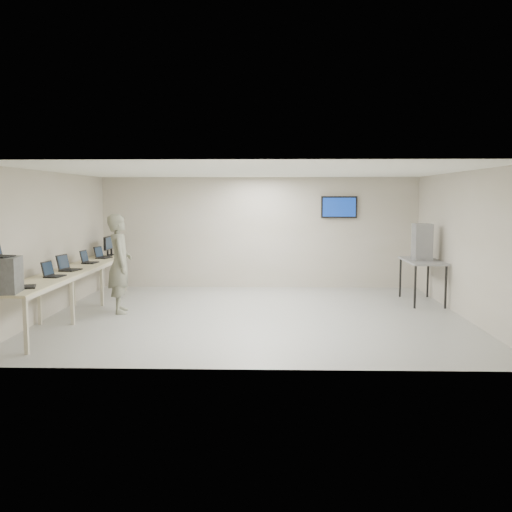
{
  "coord_description": "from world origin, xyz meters",
  "views": [
    {
      "loc": [
        0.31,
        -10.96,
        2.32
      ],
      "look_at": [
        0.0,
        0.2,
        1.15
      ],
      "focal_mm": 40.0,
      "sensor_mm": 36.0,
      "label": 1
    }
  ],
  "objects_px": {
    "workbench": "(73,273)",
    "side_table": "(422,263)",
    "soldier": "(120,264)",
    "equipment_box": "(3,275)"
  },
  "relations": [
    {
      "from": "workbench",
      "to": "soldier",
      "type": "bearing_deg",
      "value": 14.21
    },
    {
      "from": "workbench",
      "to": "side_table",
      "type": "relative_size",
      "value": 3.83
    },
    {
      "from": "workbench",
      "to": "equipment_box",
      "type": "distance_m",
      "value": 2.77
    },
    {
      "from": "equipment_box",
      "to": "soldier",
      "type": "xyz_separation_m",
      "value": [
        0.93,
        2.97,
        -0.18
      ]
    },
    {
      "from": "equipment_box",
      "to": "side_table",
      "type": "relative_size",
      "value": 0.34
    },
    {
      "from": "equipment_box",
      "to": "side_table",
      "type": "xyz_separation_m",
      "value": [
        7.25,
        4.22,
        -0.3
      ]
    },
    {
      "from": "workbench",
      "to": "side_table",
      "type": "bearing_deg",
      "value": 11.58
    },
    {
      "from": "soldier",
      "to": "workbench",
      "type": "bearing_deg",
      "value": 88.4
    },
    {
      "from": "workbench",
      "to": "equipment_box",
      "type": "relative_size",
      "value": 11.3
    },
    {
      "from": "side_table",
      "to": "soldier",
      "type": "bearing_deg",
      "value": -168.78
    }
  ]
}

